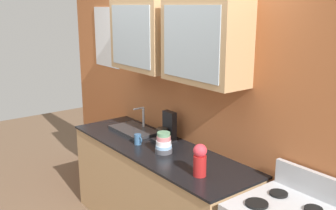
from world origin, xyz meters
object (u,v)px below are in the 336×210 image
object	(u,v)px
bowl_stack	(164,143)
vase	(200,160)
coffee_maker	(166,130)
cup_near_sink	(138,139)
sink_faucet	(134,130)

from	to	relation	value
bowl_stack	vase	bearing A→B (deg)	-7.60
bowl_stack	coffee_maker	distance (m)	0.31
vase	cup_near_sink	world-z (taller)	vase
sink_faucet	vase	bearing A→B (deg)	-8.81
coffee_maker	sink_faucet	bearing A→B (deg)	-168.47
sink_faucet	cup_near_sink	distance (m)	0.40
bowl_stack	vase	world-z (taller)	vase
coffee_maker	cup_near_sink	bearing A→B (deg)	-107.94
cup_near_sink	coffee_maker	bearing A→B (deg)	72.06
bowl_stack	cup_near_sink	bearing A→B (deg)	-168.14
bowl_stack	sink_faucet	bearing A→B (deg)	170.18
vase	sink_faucet	bearing A→B (deg)	171.19
vase	coffee_maker	size ratio (longest dim) A/B	0.90
vase	coffee_maker	xyz separation A→B (m)	(-0.79, 0.28, -0.03)
bowl_stack	vase	distance (m)	0.57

